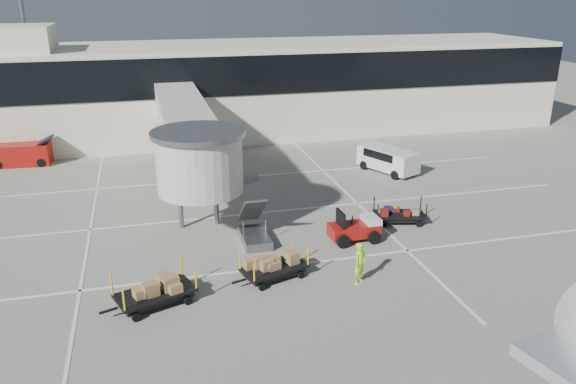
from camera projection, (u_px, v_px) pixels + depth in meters
name	position (u px, v px, depth m)	size (l,w,h in m)	color
ground	(307.00, 284.00, 25.64)	(140.00, 140.00, 0.00)	#A19B90
lane_markings	(252.00, 211.00, 33.96)	(40.00, 30.00, 0.02)	white
terminal	(211.00, 88.00, 51.36)	(64.00, 12.11, 15.20)	#EFE9CE
jet_bridge	(189.00, 135.00, 34.37)	(5.70, 20.40, 6.03)	beige
baggage_tug	(355.00, 229.00, 29.92)	(2.73, 1.78, 1.76)	maroon
suitcase_cart	(401.00, 215.00, 32.15)	(3.59, 2.04, 1.38)	black
box_cart_near	(273.00, 267.00, 25.98)	(3.75, 2.34, 1.44)	black
box_cart_far	(157.00, 293.00, 23.76)	(4.07, 2.64, 1.58)	black
ground_worker	(360.00, 263.00, 25.46)	(0.72, 0.47, 1.98)	#93E718
minivan	(387.00, 158.00, 41.06)	(3.54, 4.92, 1.73)	silver
belt_loader	(22.00, 155.00, 42.67)	(4.58, 2.07, 2.16)	maroon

